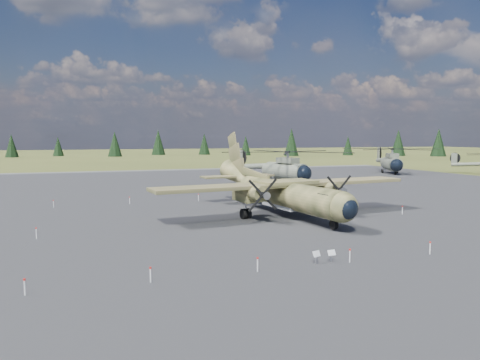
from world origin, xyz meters
name	(u,v)px	position (x,y,z in m)	size (l,w,h in m)	color
ground	(244,225)	(0.00, 0.00, 0.00)	(500.00, 500.00, 0.00)	brown
apron	(212,208)	(0.00, 10.00, 0.00)	(120.00, 120.00, 0.04)	#57585C
transport_plane	(281,190)	(5.14, 3.72, 2.49)	(26.30, 23.77, 8.65)	#3A3E22
helicopter_near	(285,161)	(17.85, 30.34, 3.79)	(26.22, 26.94, 5.35)	#63675A
helicopter_mid	(392,156)	(47.52, 42.83, 3.73)	(27.15, 27.15, 5.25)	#63675A
info_placard_left	(316,255)	(-0.07, -13.11, 0.54)	(0.56, 0.37, 0.81)	gray
info_placard_right	(331,254)	(0.95, -13.12, 0.52)	(0.52, 0.26, 0.78)	gray
barrier_fence	(239,220)	(-0.46, -0.08, 0.51)	(33.12, 29.62, 0.85)	silver
treeline	(324,167)	(7.63, -0.25, 4.85)	(314.35, 319.32, 10.97)	black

